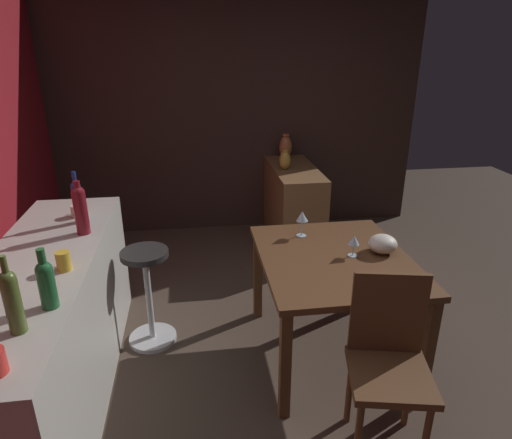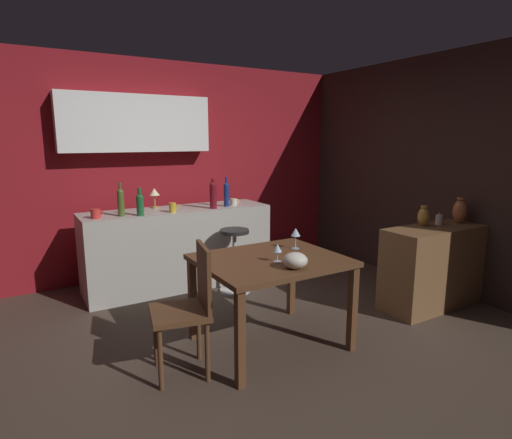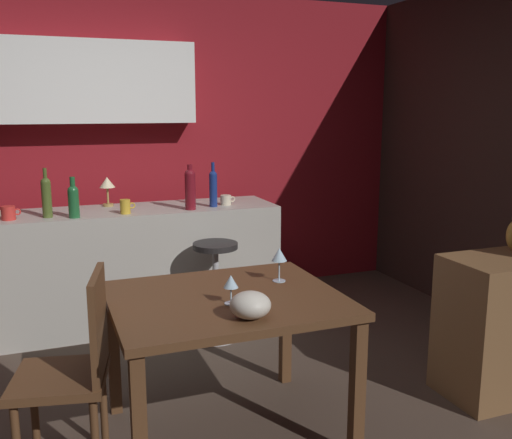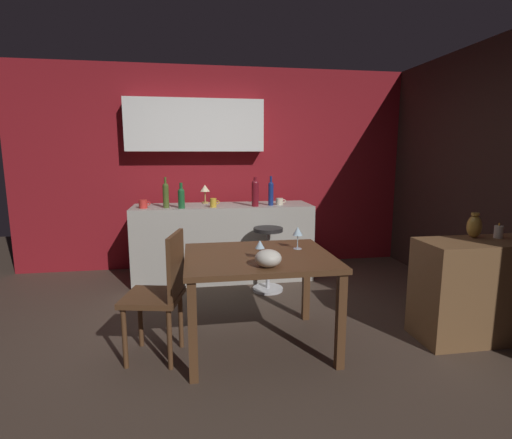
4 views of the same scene
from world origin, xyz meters
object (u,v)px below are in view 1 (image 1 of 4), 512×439
at_px(sideboard_cabinet, 293,205).
at_px(wine_bottle_cobalt, 78,200).
at_px(wine_glass_right, 302,217).
at_px(wine_bottle_green, 46,282).
at_px(dining_table, 334,269).
at_px(bar_stool, 149,294).
at_px(cup_mustard, 64,261).
at_px(chair_near_window, 388,358).
at_px(vase_brass, 285,160).
at_px(pillar_candle_tall, 285,160).
at_px(wine_bottle_ruby, 80,208).
at_px(wine_glass_left, 354,241).
at_px(fruit_bowl, 383,244).
at_px(cup_cream, 77,211).
at_px(vase_copper, 286,147).
at_px(wine_bottle_olive, 12,299).

xyz_separation_m(sideboard_cabinet, wine_bottle_cobalt, (-1.42, 1.77, 0.64)).
bearing_deg(wine_glass_right, wine_bottle_green, 124.43).
distance_m(dining_table, wine_glass_right, 0.44).
relative_size(bar_stool, cup_mustard, 6.54).
bearing_deg(chair_near_window, vase_brass, 0.46).
relative_size(bar_stool, pillar_candle_tall, 5.63).
bearing_deg(wine_bottle_ruby, dining_table, -98.22).
bearing_deg(wine_bottle_cobalt, chair_near_window, -124.37).
relative_size(wine_bottle_cobalt, vase_brass, 1.67).
height_order(wine_glass_left, cup_mustard, cup_mustard).
relative_size(bar_stool, vase_brass, 3.44).
bearing_deg(wine_glass_right, chair_near_window, -169.45).
relative_size(wine_glass_right, vase_brass, 0.88).
bearing_deg(sideboard_cabinet, fruit_bowl, -174.90).
xyz_separation_m(sideboard_cabinet, bar_stool, (-1.53, 1.37, -0.03)).
distance_m(wine_bottle_cobalt, cup_mustard, 0.69).
bearing_deg(cup_cream, fruit_bowl, -104.89).
relative_size(cup_mustard, vase_copper, 0.41).
bearing_deg(wine_bottle_cobalt, wine_bottle_green, -175.19).
bearing_deg(pillar_candle_tall, wine_glass_left, -179.15).
distance_m(wine_glass_right, cup_mustard, 1.54).
height_order(wine_bottle_ruby, vase_brass, wine_bottle_ruby).
bearing_deg(vase_copper, bar_stool, 144.66).
bearing_deg(wine_bottle_ruby, wine_bottle_green, -178.16).
bearing_deg(bar_stool, vase_brass, -40.53).
distance_m(sideboard_cabinet, vase_copper, 0.66).
height_order(fruit_bowl, wine_bottle_ruby, wine_bottle_ruby).
height_order(chair_near_window, wine_bottle_cobalt, wine_bottle_cobalt).
height_order(wine_bottle_olive, vase_copper, wine_bottle_olive).
bearing_deg(vase_brass, vase_copper, -12.49).
height_order(wine_bottle_green, cup_cream, wine_bottle_green).
bearing_deg(wine_glass_right, cup_cream, 82.72).
relative_size(bar_stool, wine_bottle_cobalt, 2.06).
bearing_deg(chair_near_window, wine_bottle_olive, 92.00).
height_order(chair_near_window, vase_brass, vase_brass).
xyz_separation_m(dining_table, cup_mustard, (-0.26, 1.55, 0.30)).
relative_size(wine_bottle_green, cup_cream, 2.38).
bearing_deg(vase_copper, wine_glass_left, 179.27).
bearing_deg(wine_bottle_ruby, pillar_candle_tall, -43.02).
relative_size(wine_glass_right, vase_copper, 0.68).
relative_size(wine_glass_left, wine_bottle_ruby, 0.42).
xyz_separation_m(cup_cream, vase_copper, (1.69, -1.80, 0.01)).
height_order(wine_bottle_olive, cup_cream, wine_bottle_olive).
distance_m(dining_table, cup_mustard, 1.60).
bearing_deg(sideboard_cabinet, chair_near_window, 177.98).
xyz_separation_m(bar_stool, wine_bottle_ruby, (-0.09, 0.34, 0.69)).
bearing_deg(sideboard_cabinet, bar_stool, 138.13).
bearing_deg(wine_bottle_olive, wine_bottle_cobalt, 0.42).
xyz_separation_m(sideboard_cabinet, cup_cream, (-1.30, 1.81, 0.53)).
relative_size(dining_table, vase_copper, 4.18).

